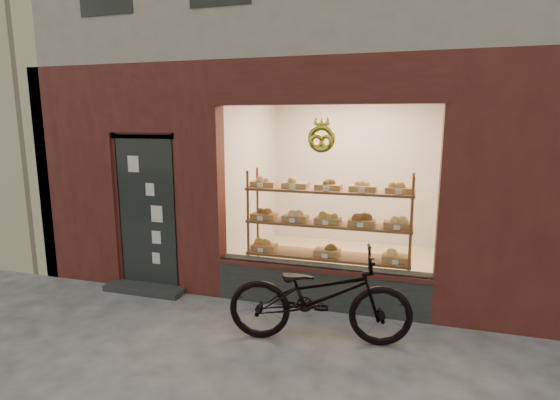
% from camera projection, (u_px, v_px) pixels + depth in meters
% --- Properties ---
extents(ground, '(90.00, 90.00, 0.00)m').
position_uv_depth(ground, '(219.00, 399.00, 3.76)').
color(ground, '#404040').
extents(display_shelf, '(2.20, 0.45, 1.70)m').
position_uv_depth(display_shelf, '(328.00, 231.00, 5.87)').
color(display_shelf, brown).
rests_on(display_shelf, ground).
extents(bicycle, '(2.05, 1.01, 1.03)m').
position_uv_depth(bicycle, '(319.00, 296.00, 4.67)').
color(bicycle, black).
rests_on(bicycle, ground).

